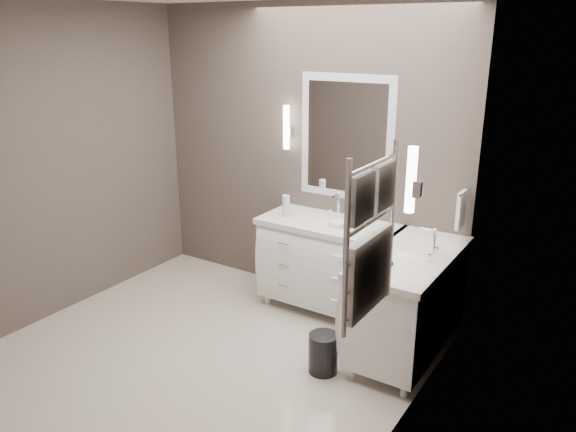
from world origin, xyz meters
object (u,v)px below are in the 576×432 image
Objects in this scene: vanity_right at (408,298)px; towel_ladder at (369,245)px; vanity_back at (329,260)px; waste_bin at (323,353)px.

vanity_right is 1.38× the size of towel_ladder.
vanity_right is at bearing -20.38° from vanity_back.
vanity_back is 1.00× the size of vanity_right.
vanity_back is 1.38× the size of towel_ladder.
waste_bin is at bearing -126.62° from vanity_right.
vanity_back is 0.93m from vanity_right.
towel_ladder reaches higher than vanity_back.
waste_bin is (0.45, -0.90, -0.33)m from vanity_back.
vanity_right is (0.88, -0.33, 0.00)m from vanity_back.
vanity_back and vanity_right have the same top height.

